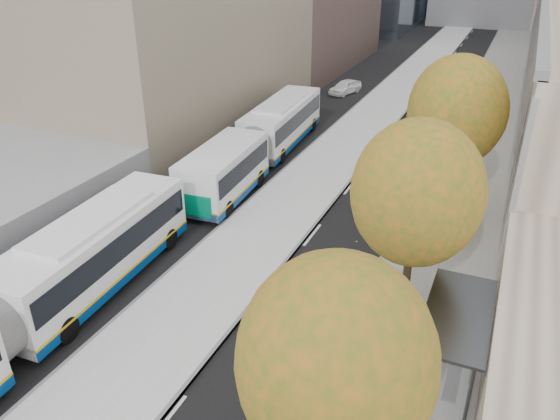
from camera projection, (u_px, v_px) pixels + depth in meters
The scene contains 9 objects.
bus_platform at pixel (365, 124), 40.14m from camera, with size 4.25×150.00×0.15m, color silver.
sidewalk at pixel (479, 139), 37.28m from camera, with size 4.75×150.00×0.08m, color gray.
bus_shelter at pixel (463, 326), 16.09m from camera, with size 1.90×4.40×2.53m.
tree_b at pixel (336, 362), 10.69m from camera, with size 4.00×4.00×6.97m.
tree_c at pixel (417, 194), 17.13m from camera, with size 4.20×4.20×7.28m.
tree_d at pixel (457, 111), 24.40m from camera, with size 4.40×4.40×7.60m.
bus_near at pixel (22, 306), 17.99m from camera, with size 3.37×17.25×2.86m.
bus_far at pixel (261, 140), 32.69m from camera, with size 3.55×17.01×2.82m.
distant_car at pixel (345, 87), 47.99m from camera, with size 1.43×3.56×1.21m, color white.
Camera 1 is at (5.89, -2.95, 12.50)m, focal length 35.00 mm.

